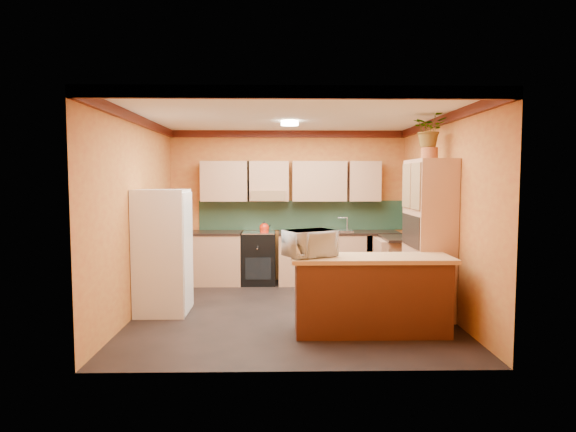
% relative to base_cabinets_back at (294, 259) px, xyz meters
% --- Properties ---
extents(room_shell, '(4.24, 4.24, 2.72)m').
position_rel_base_cabinets_back_xyz_m(room_shell, '(-0.09, -1.52, 1.65)').
color(room_shell, black).
rests_on(room_shell, ground).
extents(base_cabinets_back, '(3.65, 0.60, 0.88)m').
position_rel_base_cabinets_back_xyz_m(base_cabinets_back, '(0.00, 0.00, 0.00)').
color(base_cabinets_back, tan).
rests_on(base_cabinets_back, ground).
extents(countertop_back, '(3.65, 0.62, 0.04)m').
position_rel_base_cabinets_back_xyz_m(countertop_back, '(0.00, -0.00, 0.46)').
color(countertop_back, black).
rests_on(countertop_back, base_cabinets_back).
extents(stove, '(0.58, 0.58, 0.91)m').
position_rel_base_cabinets_back_xyz_m(stove, '(-0.62, -0.00, 0.02)').
color(stove, black).
rests_on(stove, ground).
extents(kettle, '(0.22, 0.22, 0.18)m').
position_rel_base_cabinets_back_xyz_m(kettle, '(-0.53, -0.05, 0.56)').
color(kettle, red).
rests_on(kettle, stove).
extents(sink, '(0.48, 0.40, 0.03)m').
position_rel_base_cabinets_back_xyz_m(sink, '(0.78, 0.00, 0.50)').
color(sink, silver).
rests_on(sink, countertop_back).
extents(base_cabinets_right, '(0.60, 0.80, 0.88)m').
position_rel_base_cabinets_back_xyz_m(base_cabinets_right, '(1.69, -0.85, 0.00)').
color(base_cabinets_right, tan).
rests_on(base_cabinets_right, ground).
extents(countertop_right, '(0.62, 0.80, 0.04)m').
position_rel_base_cabinets_back_xyz_m(countertop_right, '(1.69, -0.85, 0.46)').
color(countertop_right, black).
rests_on(countertop_right, base_cabinets_right).
extents(fridge, '(0.68, 0.66, 1.70)m').
position_rel_base_cabinets_back_xyz_m(fridge, '(-1.86, -1.84, 0.41)').
color(fridge, white).
rests_on(fridge, ground).
extents(pantry, '(0.48, 0.90, 2.10)m').
position_rel_base_cabinets_back_xyz_m(pantry, '(1.74, -2.00, 0.61)').
color(pantry, tan).
rests_on(pantry, ground).
extents(fern_pot, '(0.22, 0.22, 0.16)m').
position_rel_base_cabinets_back_xyz_m(fern_pot, '(1.74, -1.95, 1.74)').
color(fern_pot, '#A45027').
rests_on(fern_pot, pantry).
extents(fern, '(0.52, 0.49, 0.48)m').
position_rel_base_cabinets_back_xyz_m(fern, '(1.74, -1.95, 2.06)').
color(fern, tan).
rests_on(fern, fern_pot).
extents(breakfast_bar, '(1.80, 0.55, 0.88)m').
position_rel_base_cabinets_back_xyz_m(breakfast_bar, '(0.83, -2.77, 0.00)').
color(breakfast_bar, '#4F2312').
rests_on(breakfast_bar, ground).
extents(bar_top, '(1.90, 0.65, 0.05)m').
position_rel_base_cabinets_back_xyz_m(bar_top, '(0.83, -2.77, 0.47)').
color(bar_top, tan).
rests_on(bar_top, breakfast_bar).
extents(microwave, '(0.68, 0.60, 0.31)m').
position_rel_base_cabinets_back_xyz_m(microwave, '(0.09, -2.77, 0.65)').
color(microwave, white).
rests_on(microwave, bar_top).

